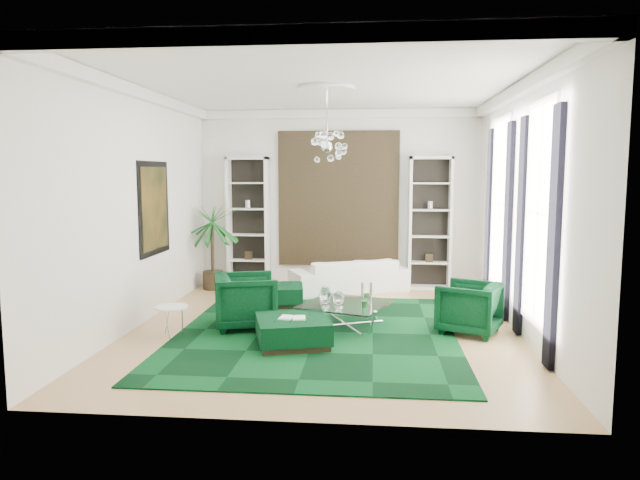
# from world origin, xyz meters

# --- Properties ---
(floor) EXTENTS (6.00, 7.00, 0.02)m
(floor) POSITION_xyz_m (0.00, 0.00, -0.01)
(floor) COLOR tan
(floor) RESTS_ON ground
(ceiling) EXTENTS (6.00, 7.00, 0.02)m
(ceiling) POSITION_xyz_m (0.00, 0.00, 3.81)
(ceiling) COLOR white
(ceiling) RESTS_ON ground
(wall_back) EXTENTS (6.00, 0.02, 3.80)m
(wall_back) POSITION_xyz_m (0.00, 3.51, 1.90)
(wall_back) COLOR white
(wall_back) RESTS_ON ground
(wall_front) EXTENTS (6.00, 0.02, 3.80)m
(wall_front) POSITION_xyz_m (0.00, -3.51, 1.90)
(wall_front) COLOR white
(wall_front) RESTS_ON ground
(wall_left) EXTENTS (0.02, 7.00, 3.80)m
(wall_left) POSITION_xyz_m (-3.01, 0.00, 1.90)
(wall_left) COLOR white
(wall_left) RESTS_ON ground
(wall_right) EXTENTS (0.02, 7.00, 3.80)m
(wall_right) POSITION_xyz_m (3.01, 0.00, 1.90)
(wall_right) COLOR white
(wall_right) RESTS_ON ground
(crown_molding) EXTENTS (6.00, 7.00, 0.18)m
(crown_molding) POSITION_xyz_m (0.00, 0.00, 3.70)
(crown_molding) COLOR white
(crown_molding) RESTS_ON ceiling
(ceiling_medallion) EXTENTS (0.90, 0.90, 0.05)m
(ceiling_medallion) POSITION_xyz_m (0.00, 0.30, 3.77)
(ceiling_medallion) COLOR white
(ceiling_medallion) RESTS_ON ceiling
(tapestry) EXTENTS (2.50, 0.06, 2.80)m
(tapestry) POSITION_xyz_m (0.00, 3.46, 1.90)
(tapestry) COLOR black
(tapestry) RESTS_ON wall_back
(shelving_left) EXTENTS (0.90, 0.38, 2.80)m
(shelving_left) POSITION_xyz_m (-1.95, 3.31, 1.40)
(shelving_left) COLOR white
(shelving_left) RESTS_ON floor
(shelving_right) EXTENTS (0.90, 0.38, 2.80)m
(shelving_right) POSITION_xyz_m (1.95, 3.31, 1.40)
(shelving_right) COLOR white
(shelving_right) RESTS_ON floor
(painting) EXTENTS (0.04, 1.30, 1.60)m
(painting) POSITION_xyz_m (-2.97, 0.60, 1.85)
(painting) COLOR black
(painting) RESTS_ON wall_left
(window_near) EXTENTS (0.03, 1.10, 2.90)m
(window_near) POSITION_xyz_m (2.99, -0.90, 1.90)
(window_near) COLOR white
(window_near) RESTS_ON wall_right
(curtain_near_a) EXTENTS (0.07, 0.30, 3.25)m
(curtain_near_a) POSITION_xyz_m (2.96, -1.68, 1.65)
(curtain_near_a) COLOR black
(curtain_near_a) RESTS_ON floor
(curtain_near_b) EXTENTS (0.07, 0.30, 3.25)m
(curtain_near_b) POSITION_xyz_m (2.96, -0.12, 1.65)
(curtain_near_b) COLOR black
(curtain_near_b) RESTS_ON floor
(window_far) EXTENTS (0.03, 1.10, 2.90)m
(window_far) POSITION_xyz_m (2.99, 1.50, 1.90)
(window_far) COLOR white
(window_far) RESTS_ON wall_right
(curtain_far_a) EXTENTS (0.07, 0.30, 3.25)m
(curtain_far_a) POSITION_xyz_m (2.96, 0.72, 1.65)
(curtain_far_a) COLOR black
(curtain_far_a) RESTS_ON floor
(curtain_far_b) EXTENTS (0.07, 0.30, 3.25)m
(curtain_far_b) POSITION_xyz_m (2.96, 2.28, 1.65)
(curtain_far_b) COLOR black
(curtain_far_b) RESTS_ON floor
(rug) EXTENTS (4.20, 5.00, 0.02)m
(rug) POSITION_xyz_m (-0.10, -0.33, 0.01)
(rug) COLOR black
(rug) RESTS_ON floor
(sofa) EXTENTS (2.55, 1.85, 0.69)m
(sofa) POSITION_xyz_m (0.27, 2.77, 0.35)
(sofa) COLOR white
(sofa) RESTS_ON floor
(armchair_left) EXTENTS (1.18, 1.16, 0.87)m
(armchair_left) POSITION_xyz_m (-1.24, -0.13, 0.43)
(armchair_left) COLOR black
(armchair_left) RESTS_ON floor
(armchair_right) EXTENTS (1.14, 1.13, 0.79)m
(armchair_right) POSITION_xyz_m (2.23, -0.11, 0.40)
(armchair_right) COLOR black
(armchair_right) RESTS_ON floor
(coffee_table) EXTENTS (1.56, 1.56, 0.42)m
(coffee_table) POSITION_xyz_m (0.34, -0.07, 0.21)
(coffee_table) COLOR white
(coffee_table) RESTS_ON floor
(ottoman_side) EXTENTS (0.96, 0.96, 0.37)m
(ottoman_side) POSITION_xyz_m (-0.96, 1.46, 0.19)
(ottoman_side) COLOR black
(ottoman_side) RESTS_ON floor
(ottoman_front) EXTENTS (1.23, 1.23, 0.40)m
(ottoman_front) POSITION_xyz_m (-0.37, -1.00, 0.20)
(ottoman_front) COLOR black
(ottoman_front) RESTS_ON floor
(book) EXTENTS (0.38, 0.25, 0.03)m
(book) POSITION_xyz_m (-0.37, -1.00, 0.41)
(book) COLOR white
(book) RESTS_ON ottoman_front
(side_table) EXTENTS (0.62, 0.62, 0.47)m
(side_table) POSITION_xyz_m (-2.22, -0.78, 0.23)
(side_table) COLOR white
(side_table) RESTS_ON floor
(palm) EXTENTS (1.71, 1.71, 2.32)m
(palm) POSITION_xyz_m (-2.62, 2.83, 1.16)
(palm) COLOR #196323
(palm) RESTS_ON floor
(chandelier) EXTENTS (0.89, 0.89, 0.63)m
(chandelier) POSITION_xyz_m (0.03, 0.07, 2.85)
(chandelier) COLOR white
(chandelier) RESTS_ON ceiling
(table_plant) EXTENTS (0.15, 0.13, 0.24)m
(table_plant) POSITION_xyz_m (0.65, -0.33, 0.54)
(table_plant) COLOR #196323
(table_plant) RESTS_ON coffee_table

